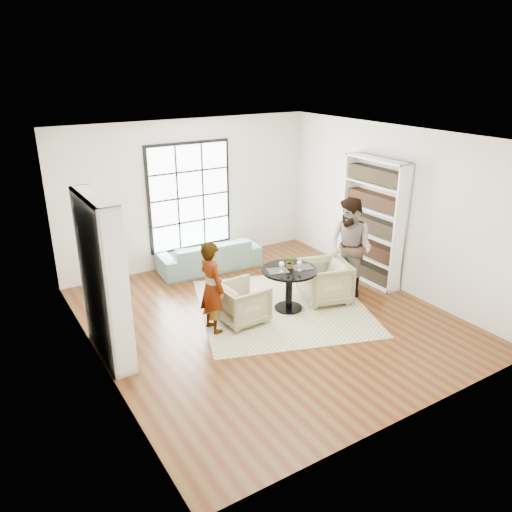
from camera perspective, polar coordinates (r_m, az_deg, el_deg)
ground at (r=8.47m, az=1.38°, el=-7.07°), size 6.00×6.00×0.00m
room_shell at (r=8.38m, az=-0.57°, el=2.02°), size 6.00×6.01×6.00m
rug at (r=8.83m, az=3.03°, el=-5.82°), size 3.59×3.59×0.01m
pedestal_table at (r=8.53m, az=3.81°, el=-2.80°), size 0.95×0.95×0.75m
sofa at (r=10.35m, az=-5.41°, el=0.12°), size 2.14×0.96×0.61m
armchair_left at (r=8.22m, az=-1.54°, el=-5.37°), size 0.77×0.74×0.67m
armchair_right at (r=8.98m, az=7.86°, el=-2.90°), size 1.02×1.00×0.75m
person_left at (r=7.81m, az=-5.06°, el=-3.60°), size 0.40×0.57×1.50m
person_right at (r=9.12m, az=10.71°, el=0.94°), size 0.87×1.01×1.82m
placemat_left at (r=8.37m, az=2.51°, el=-1.70°), size 0.40×0.34×0.01m
placemat_right at (r=8.54m, az=5.29°, el=-1.29°), size 0.40×0.34×0.01m
cutlery_left at (r=8.37m, az=2.51°, el=-1.65°), size 0.20×0.25×0.01m
cutlery_right at (r=8.54m, az=5.29°, el=-1.25°), size 0.20×0.25×0.01m
wine_glass_left at (r=8.27m, az=2.95°, el=-0.98°), size 0.09×0.09×0.20m
wine_glass_right at (r=8.37m, az=4.99°, el=-0.83°), size 0.08×0.08×0.18m
flower_centerpiece at (r=8.47m, az=3.89°, el=-0.67°), size 0.21×0.19×0.22m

